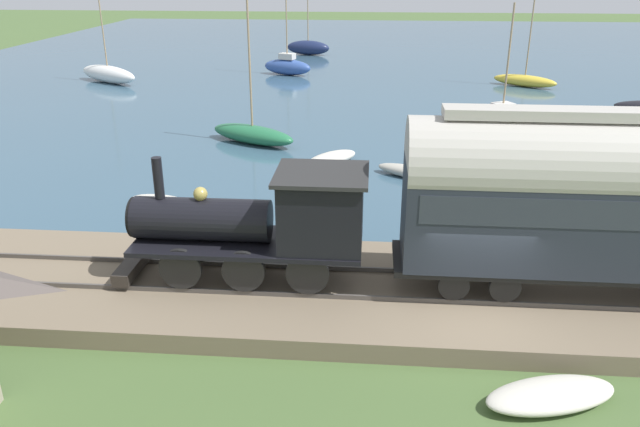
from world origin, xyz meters
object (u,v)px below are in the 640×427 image
Objects in this scene: sailboat_blue at (287,66)px; rowboat_far_out at (332,158)px; steam_locomotive at (269,219)px; sailboat_navy at (308,47)px; sailboat_yellow at (525,80)px; sailboat_red at (502,120)px; sailboat_green at (253,134)px; sailboat_white at (108,74)px; rowboat_off_pier at (410,172)px; passenger_coach at (604,195)px; beached_dinghy at (551,395)px; rowboat_mid_harbor at (159,200)px.

rowboat_far_out is (-22.70, -4.98, -0.44)m from sailboat_blue.
sailboat_navy is at bearing 4.60° from steam_locomotive.
sailboat_yellow is 2.84× the size of rowboat_far_out.
sailboat_red reaches higher than rowboat_far_out.
sailboat_red is (3.36, -12.55, 0.13)m from sailboat_green.
sailboat_navy is at bearing 17.05° from sailboat_blue.
sailboat_white is 1.13× the size of sailboat_navy.
sailboat_green reaches higher than sailboat_navy.
steam_locomotive reaches higher than rowboat_off_pier.
rowboat_far_out is (-3.05, -4.09, -0.21)m from sailboat_green.
steam_locomotive is 15.36m from sailboat_green.
rowboat_off_pier is at bearing 20.66° from passenger_coach.
steam_locomotive is 20.55m from sailboat_red.
sailboat_green is at bearing -157.87° from sailboat_blue.
beached_dinghy is at bearing 154.83° from passenger_coach.
sailboat_green is 0.79× the size of sailboat_blue.
passenger_coach is 47.33m from sailboat_navy.
passenger_coach is at bearing -25.17° from beached_dinghy.
rowboat_off_pier is (10.29, 3.88, -2.93)m from passenger_coach.
rowboat_far_out is 1.25× the size of rowboat_mid_harbor.
rowboat_far_out is 8.09m from rowboat_mid_harbor.
steam_locomotive is 0.73× the size of sailboat_blue.
sailboat_navy is (45.78, 3.68, -1.60)m from steam_locomotive.
beached_dinghy is (-33.97, -23.07, -0.42)m from sailboat_white.
sailboat_red is at bearing -101.11° from rowboat_far_out.
sailboat_green is 2.31× the size of rowboat_off_pier.
sailboat_white is at bearing 34.74° from rowboat_mid_harbor.
rowboat_off_pier is at bearing 120.46° from sailboat_red.
rowboat_mid_harbor is at bearing 48.27° from beached_dinghy.
steam_locomotive is 2.91× the size of rowboat_mid_harbor.
rowboat_mid_harbor is at bearing 83.39° from rowboat_far_out.
sailboat_navy is (27.52, 12.96, 0.07)m from sailboat_red.
rowboat_far_out is (1.55, 3.36, 0.02)m from rowboat_off_pier.
rowboat_far_out is (-6.41, 8.47, -0.35)m from sailboat_red.
passenger_coach is 1.41× the size of sailboat_green.
sailboat_blue is at bearing 110.45° from sailboat_yellow.
rowboat_off_pier is (-4.60, -7.44, -0.23)m from sailboat_green.
sailboat_navy reaches higher than beached_dinghy.
sailboat_red reaches higher than beached_dinghy.
passenger_coach is 1.40× the size of sailboat_white.
steam_locomotive is 0.82× the size of sailboat_yellow.
steam_locomotive is 45.96m from sailboat_navy.
sailboat_white is 26.39m from rowboat_mid_harbor.
sailboat_yellow is 1.12× the size of sailboat_white.
sailboat_yellow is 22.74m from rowboat_off_pier.
rowboat_far_out is (-19.29, 12.44, -0.21)m from sailboat_yellow.
sailboat_red is (-12.88, 3.98, 0.13)m from sailboat_yellow.
sailboat_red is 9.47m from rowboat_off_pier.
sailboat_blue is 23.24m from rowboat_far_out.
sailboat_green is 5.10m from rowboat_far_out.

